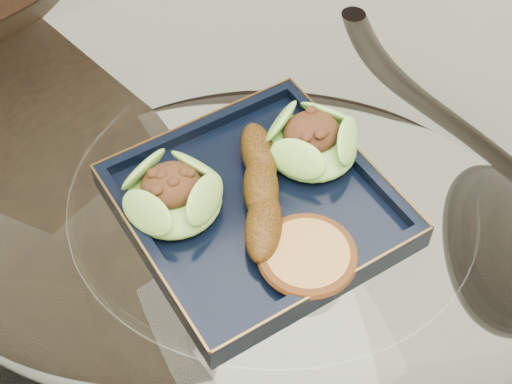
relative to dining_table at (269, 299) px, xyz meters
name	(u,v)px	position (x,y,z in m)	size (l,w,h in m)	color
dining_table	(269,299)	(0.00, 0.00, 0.00)	(1.13, 1.13, 0.77)	white
dining_chair	(55,192)	(-0.19, 0.38, -0.10)	(0.50, 0.50, 0.89)	black
navy_plate	(256,209)	(-0.01, 0.02, 0.17)	(0.27, 0.27, 0.02)	black
lettuce_wrap_left	(173,196)	(-0.09, 0.06, 0.20)	(0.10, 0.10, 0.04)	#5A8E29
lettuce_wrap_right	(312,143)	(0.08, 0.06, 0.20)	(0.10, 0.10, 0.04)	#61AD32
roasted_plantain	(261,188)	(0.00, 0.02, 0.20)	(0.18, 0.04, 0.03)	#593509
crumb_patty	(307,257)	(0.00, -0.07, 0.19)	(0.09, 0.09, 0.02)	#C78742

